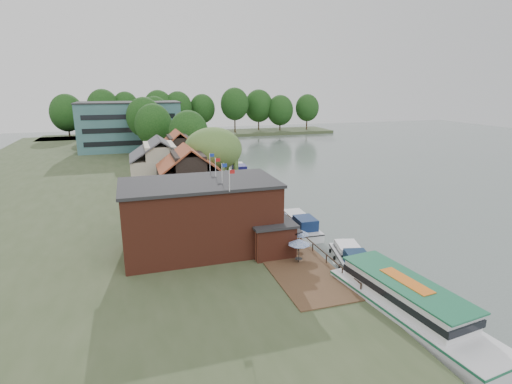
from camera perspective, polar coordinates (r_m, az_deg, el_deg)
ground at (r=48.28m, az=11.21°, el=-6.43°), size 260.00×260.00×0.00m
land_bank at (r=76.51m, az=-22.93°, el=1.07°), size 50.00×140.00×1.00m
quay_deck at (r=53.75m, az=-1.39°, el=-2.70°), size 6.00×50.00×0.10m
quay_rail at (r=54.84m, az=1.17°, el=-1.85°), size 0.20×49.00×1.00m
pub at (r=41.10m, az=-5.21°, el=-3.16°), size 20.00×11.00×7.30m
hotel_block at (r=109.68m, az=-17.57°, el=9.01°), size 25.40×12.40×12.30m
cottage_a at (r=55.04m, az=-9.61°, el=2.05°), size 8.60×7.60×8.50m
cottage_b at (r=64.49m, az=-13.53°, el=3.75°), size 9.60×8.60×8.50m
cottage_c at (r=73.67m, az=-10.96°, el=5.27°), size 7.60×7.60×8.50m
willow at (r=60.40m, az=-6.10°, el=4.26°), size 8.60×8.60×10.43m
umbrella_0 at (r=38.38m, az=6.15°, el=-8.32°), size 2.12×2.12×2.38m
umbrella_1 at (r=40.82m, az=6.09°, el=-6.85°), size 2.10×2.10×2.38m
umbrella_2 at (r=43.17m, az=2.91°, el=-5.53°), size 1.94×1.94×2.38m
umbrella_3 at (r=46.48m, az=3.02°, el=-4.00°), size 2.42×2.42×2.38m
umbrella_4 at (r=48.30m, az=1.41°, el=-3.24°), size 2.07×2.07×2.38m
umbrella_5 at (r=51.63m, az=0.01°, el=-2.02°), size 2.28×2.28×2.38m
cruiser_0 at (r=40.81m, az=13.50°, el=-9.01°), size 5.10×9.67×2.21m
cruiser_1 at (r=49.21m, az=6.23°, el=-4.33°), size 3.55×9.95×2.38m
cruiser_2 at (r=59.90m, az=0.86°, el=-0.72°), size 5.12×10.03×2.31m
cruiser_3 at (r=68.11m, az=-0.81°, el=1.15°), size 4.27×9.27×2.12m
cruiser_4 at (r=78.51m, az=-2.56°, el=3.21°), size 4.74×11.10×2.64m
tour_boat at (r=32.94m, az=21.36°, el=-14.75°), size 6.06×15.61×3.32m
swan at (r=37.02m, az=13.67°, el=-13.16°), size 0.44×0.44×0.44m
bank_tree_0 at (r=83.50m, az=-9.56°, el=7.52°), size 8.04×8.04×11.53m
bank_tree_1 at (r=91.49m, az=-14.37°, el=8.24°), size 8.02×8.02×12.57m
bank_tree_2 at (r=99.02m, az=-15.60°, el=8.99°), size 8.17×8.17×13.75m
bank_tree_3 at (r=116.18m, az=-14.18°, el=9.84°), size 7.79×7.79×13.46m
bank_tree_4 at (r=126.19m, az=-13.41°, el=9.90°), size 6.14×6.14×11.85m
bank_tree_5 at (r=135.43m, az=-15.09°, el=10.30°), size 7.88×7.88×12.68m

